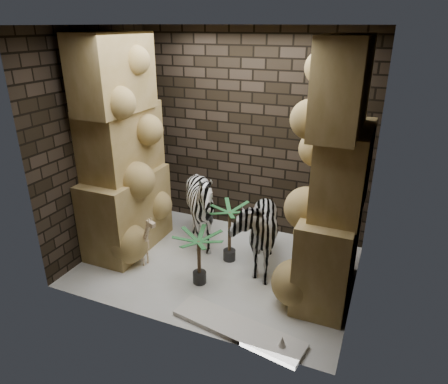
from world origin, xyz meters
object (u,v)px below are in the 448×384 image
at_px(zebra_right, 255,221).
at_px(palm_front, 229,233).
at_px(zebra_left, 202,211).
at_px(giraffe_toy, 139,237).
at_px(palm_back, 199,259).
at_px(surfboard, 237,328).

relative_size(zebra_right, palm_front, 1.60).
height_order(zebra_left, palm_front, zebra_left).
bearing_deg(giraffe_toy, palm_back, 8.87).
xyz_separation_m(giraffe_toy, surfboard, (1.70, -0.73, -0.36)).
bearing_deg(palm_back, surfboard, -39.37).
relative_size(palm_back, surfboard, 0.47).
relative_size(giraffe_toy, surfboard, 0.52).
bearing_deg(zebra_right, palm_front, 162.56).
bearing_deg(palm_front, zebra_left, 160.64).
xyz_separation_m(zebra_right, palm_front, (-0.35, -0.00, -0.25)).
bearing_deg(palm_front, surfboard, -64.11).
xyz_separation_m(giraffe_toy, palm_back, (0.94, -0.11, -0.04)).
bearing_deg(zebra_right, giraffe_toy, -177.78).
bearing_deg(zebra_right, palm_back, -145.89).
height_order(zebra_left, surfboard, zebra_left).
bearing_deg(palm_back, palm_front, 77.15).
xyz_separation_m(palm_front, surfboard, (0.61, -1.25, -0.39)).
height_order(giraffe_toy, surfboard, giraffe_toy).
relative_size(palm_front, surfboard, 0.56).
xyz_separation_m(giraffe_toy, palm_front, (1.09, 0.53, 0.03)).
bearing_deg(zebra_right, zebra_left, 150.69).
distance_m(zebra_right, palm_front, 0.43).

